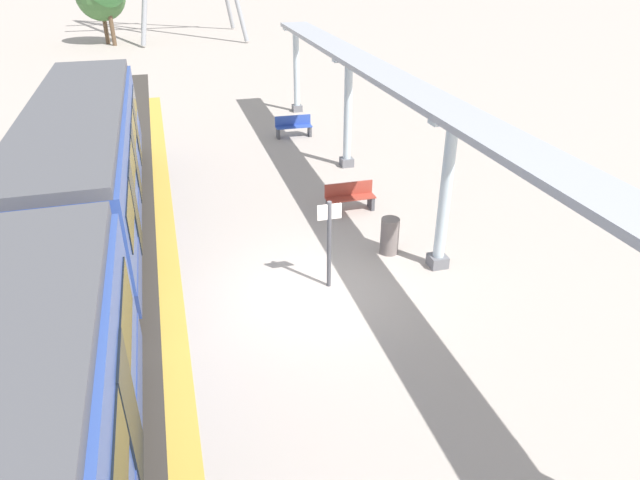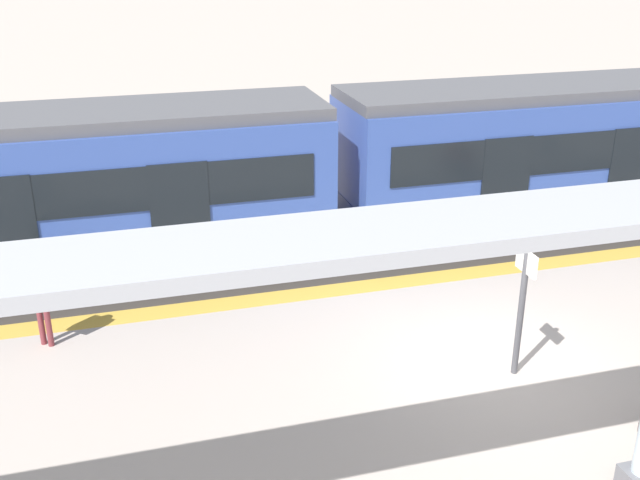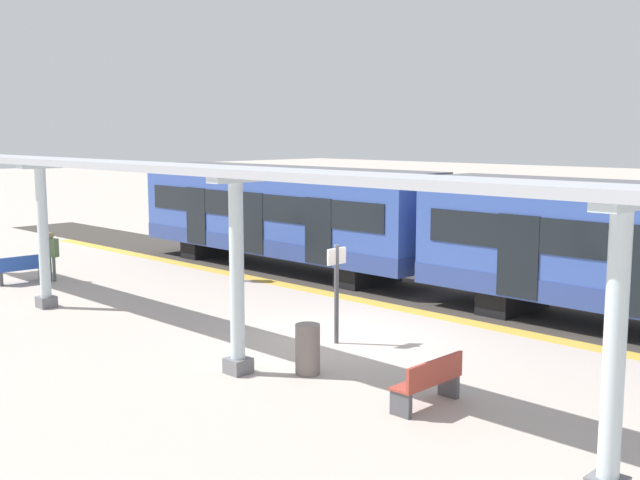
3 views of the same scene
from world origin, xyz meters
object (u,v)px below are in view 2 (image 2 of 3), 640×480
Objects in this scene: train_near_carriage at (11,200)px; platform_info_sign at (522,299)px; train_far_carriage at (596,151)px; passenger_waiting_near_edge at (40,293)px.

platform_info_sign is at bearing 54.86° from train_near_carriage.
train_near_carriage and train_far_carriage have the same top height.
train_near_carriage is 5.60× the size of platform_info_sign.
platform_info_sign is (5.52, 7.84, -0.50)m from train_near_carriage.
platform_info_sign reaches higher than passenger_waiting_near_edge.
train_near_carriage is 9.60m from platform_info_sign.
train_far_carriage is 5.60× the size of platform_info_sign.
platform_info_sign is at bearing -42.52° from train_far_carriage.
train_far_carriage is at bearing 101.59° from passenger_waiting_near_edge.
passenger_waiting_near_edge is (2.53, 0.56, -0.83)m from train_near_carriage.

